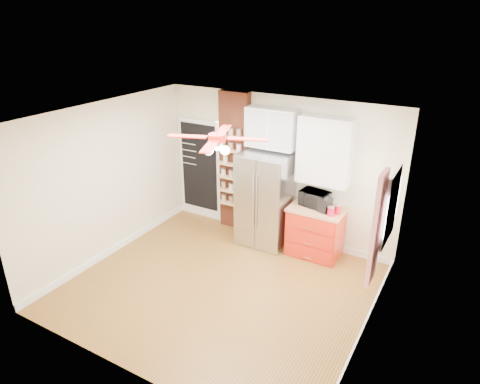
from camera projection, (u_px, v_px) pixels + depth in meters
The scene contains 21 objects.
floor at pixel (220, 287), 6.75m from camera, with size 4.50×4.50×0.00m, color olive.
ceiling at pixel (217, 118), 5.69m from camera, with size 4.50×4.50×0.00m, color white.
wall_back at pixel (277, 169), 7.82m from camera, with size 4.50×0.02×2.70m, color beige.
wall_front at pixel (119, 278), 4.62m from camera, with size 4.50×0.02×2.70m, color beige.
wall_left at pixel (107, 181), 7.25m from camera, with size 0.02×4.00×2.70m, color beige.
wall_right at pixel (375, 249), 5.19m from camera, with size 0.02×4.00×2.70m, color beige.
chalkboard at pixel (200, 167), 8.66m from camera, with size 0.95×0.05×1.95m.
brick_pillar at pixel (235, 163), 8.14m from camera, with size 0.60×0.16×2.70m, color brown.
fridge at pixel (265, 199), 7.73m from camera, with size 0.90×0.70×1.75m, color #B0B1B5.
upper_glass_cabinet at pixel (272, 128), 7.39m from camera, with size 0.90×0.35×0.70m, color white.
red_cabinet at pixel (315, 231), 7.49m from camera, with size 0.94×0.64×0.90m.
upper_shelf_unit at pixel (325, 151), 7.07m from camera, with size 0.90×0.30×1.15m, color white.
window at pixel (391, 207), 5.84m from camera, with size 0.04×0.75×1.05m, color white.
curtain at pixel (377, 229), 5.47m from camera, with size 0.06×0.40×1.55m, color red.
ceiling_fan at pixel (217, 138), 5.80m from camera, with size 1.40×1.40×0.44m.
toaster_oven at pixel (314, 199), 7.36m from camera, with size 0.49×0.33×0.27m, color black.
coffee_maker at pixel (325, 205), 7.15m from camera, with size 0.18×0.19×0.25m, color black.
canister_left at pixel (331, 212), 7.03m from camera, with size 0.11×0.11×0.15m, color #C10A32.
canister_right at pixel (338, 210), 7.09m from camera, with size 0.10×0.10×0.15m, color #AC0917.
pantry_jar_oats at pixel (225, 159), 8.03m from camera, with size 0.09×0.09×0.14m, color beige.
pantry_jar_beans at pixel (235, 161), 7.98m from camera, with size 0.08×0.08×0.13m, color olive.
Camera 1 is at (3.07, -4.73, 4.02)m, focal length 32.00 mm.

